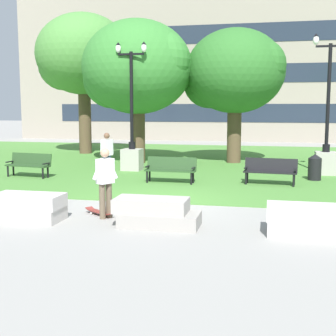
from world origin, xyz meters
The scene contains 18 objects.
ground_plane centered at (0.00, 0.00, 0.00)m, with size 140.00×140.00×0.00m, color gray.
grass_lawn centered at (0.00, 10.00, 0.01)m, with size 40.00×20.00×0.02m, color #4C8438.
concrete_block_center centered at (-2.55, -2.59, 0.31)m, with size 1.83×0.90×0.64m.
concrete_block_left centered at (0.61, -2.46, 0.31)m, with size 1.93×0.90×0.64m.
concrete_block_right centered at (3.95, -2.51, 0.31)m, with size 1.82×0.90×0.64m.
person_skateboarder centered at (-0.77, -1.97, 0.97)m, with size 0.54×0.53×1.71m.
skateboard centered at (-1.03, -1.73, 0.09)m, with size 0.94×0.76×0.14m.
park_bench_near_left centered at (-0.31, 3.52, 0.54)m, with size 1.82×0.60×0.90m.
park_bench_far_left centered at (3.15, 3.84, 0.54)m, with size 1.84×0.71×0.90m.
park_bench_far_right centered at (-5.90, 3.69, 0.54)m, with size 1.86×0.79×0.90m.
lamp_post_center centered at (-2.59, 6.38, 1.09)m, with size 1.32×0.80×5.32m.
lamp_post_right centered at (5.29, 6.79, 1.12)m, with size 1.32×0.80×5.49m.
tree_far_left centered at (-3.15, 9.02, 4.47)m, with size 5.44×5.18×6.72m.
tree_near_left centered at (-7.36, 12.78, 5.54)m, with size 5.60×5.34×7.88m.
tree_far_right centered at (1.36, 10.08, 4.29)m, with size 4.91×4.67×6.33m.
trash_bin centered at (4.74, 5.19, 0.50)m, with size 0.49×0.49×0.96m.
person_bystander_far_lawn centered at (-2.87, 4.04, 0.98)m, with size 0.41×0.59×1.71m.
building_facade_distant centered at (-2.60, 24.50, 5.86)m, with size 30.17×1.03×11.73m.
Camera 1 is at (3.08, -12.55, 2.70)m, focal length 50.00 mm.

